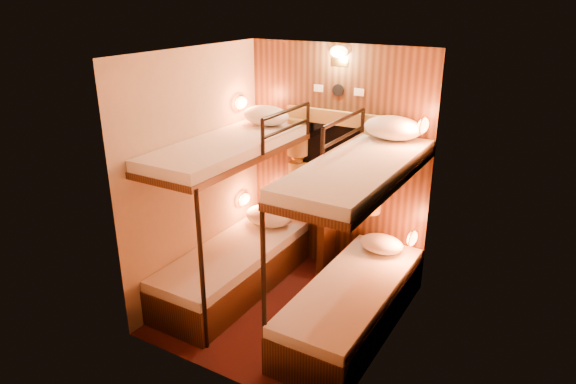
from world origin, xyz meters
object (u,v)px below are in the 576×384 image
Objects in this scene: bunk_right at (353,272)px; bottle_right at (329,210)px; bunk_left at (234,239)px; bottle_left at (330,211)px; table at (327,237)px.

bunk_right is 0.96m from bottle_right.
bunk_right is at bearing 0.00° from bunk_left.
bottle_left is at bearing 83.77° from bottle_right.
bottle_right is (-0.60, 0.72, 0.20)m from bunk_right.
bunk_left is 1.30m from bunk_right.
bunk_left is 1.00× the size of bunk_right.
bunk_left is 1.02m from bottle_right.
bunk_left is at bearing -134.04° from bottle_right.
bunk_right reaches higher than table.
bunk_left reaches higher than bottle_right.
bunk_right is at bearing -50.33° from table.
bunk_right is 8.69× the size of bottle_left.
table is (-0.65, 0.78, -0.14)m from bunk_right.
bunk_right is at bearing -50.97° from bottle_left.
bottle_right reaches higher than bottle_left.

